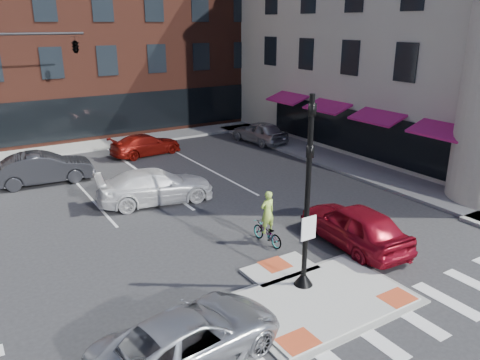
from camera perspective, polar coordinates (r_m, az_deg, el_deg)
ground at (r=15.05m, az=8.68°, el=-13.50°), size 120.00×120.00×0.00m
refuge_island at (r=14.87m, az=9.36°, el=-13.76°), size 5.40×4.65×0.13m
sidewalk_e at (r=28.58m, az=12.15°, el=2.21°), size 3.00×24.00×0.15m
sidewalk_n at (r=34.45m, az=-11.75°, el=5.02°), size 26.00×3.00×0.15m
building_n at (r=43.05m, az=-17.47°, el=17.63°), size 24.40×18.40×15.50m
building_e at (r=36.70m, az=24.07°, el=17.26°), size 21.90×23.90×17.70m
building_far_right at (r=65.89m, az=-17.45°, el=16.13°), size 12.00×12.00×12.00m
signal_pole at (r=14.22m, az=8.11°, el=-4.74°), size 0.60×0.60×5.98m
mast_arm_signal at (r=28.00m, az=-22.32°, el=13.72°), size 6.10×2.24×8.00m
silver_suv at (r=12.09m, az=-6.05°, el=-18.52°), size 5.14×2.94×1.35m
red_sedan at (r=17.96m, az=13.73°, el=-5.36°), size 2.23×4.88×1.62m
white_pickup at (r=21.99m, az=-10.23°, el=-0.73°), size 5.61×3.00×1.55m
bg_car_dark at (r=26.24m, az=-22.87°, el=1.34°), size 5.07×2.13×1.63m
bg_car_silver at (r=32.57m, az=2.42°, el=5.86°), size 2.20×4.62×1.52m
bg_car_red at (r=30.12m, az=-11.39°, el=4.24°), size 4.69×2.33×1.31m
cyclist at (r=17.65m, az=3.33°, el=-5.64°), size 0.66×1.67×2.10m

